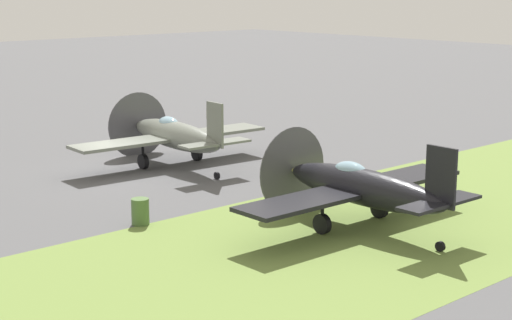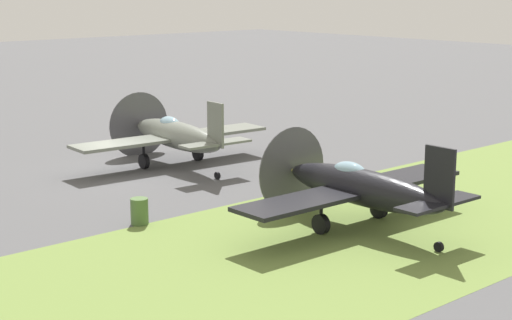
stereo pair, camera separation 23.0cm
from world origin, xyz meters
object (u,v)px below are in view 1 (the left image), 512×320
object	(u,v)px
fuel_drum	(140,212)
airplane_wingman	(360,187)
ground_crew_chief	(212,119)
airplane_lead	(174,135)

from	to	relation	value
fuel_drum	airplane_wingman	bearing A→B (deg)	-44.97
ground_crew_chief	fuel_drum	world-z (taller)	ground_crew_chief
airplane_lead	airplane_wingman	size ratio (longest dim) A/B	1.00
ground_crew_chief	fuel_drum	size ratio (longest dim) A/B	1.92
ground_crew_chief	fuel_drum	bearing A→B (deg)	94.07
ground_crew_chief	fuel_drum	distance (m)	16.60
ground_crew_chief	airplane_wingman	bearing A→B (deg)	118.32
airplane_lead	ground_crew_chief	world-z (taller)	airplane_lead
ground_crew_chief	airplane_lead	bearing A→B (deg)	89.55
airplane_lead	fuel_drum	distance (m)	9.16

